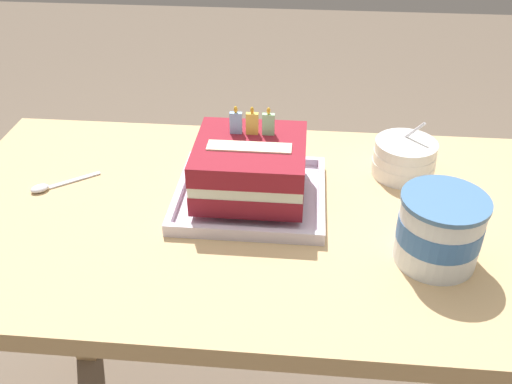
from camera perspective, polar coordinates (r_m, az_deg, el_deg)
name	(u,v)px	position (r m, az deg, el deg)	size (l,w,h in m)	color
dining_table	(261,261)	(1.14, 0.54, -6.87)	(1.23, 0.67, 0.77)	tan
foil_tray	(250,196)	(1.09, -0.56, -0.40)	(0.28, 0.26, 0.02)	silver
birthday_cake	(250,166)	(1.06, -0.57, 2.59)	(0.20, 0.20, 0.15)	maroon
bowl_stack	(404,158)	(1.19, 14.60, 3.30)	(0.13, 0.13, 0.12)	white
ice_cream_tub	(439,229)	(0.96, 17.88, -3.58)	(0.14, 0.14, 0.12)	white
serving_spoon_near_tray	(48,186)	(1.20, -20.12, 0.52)	(0.12, 0.10, 0.01)	silver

